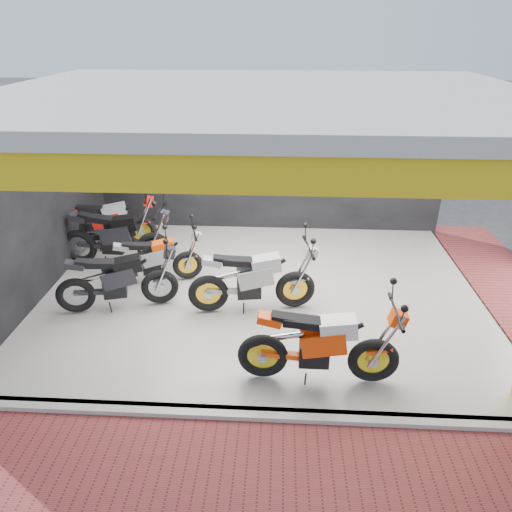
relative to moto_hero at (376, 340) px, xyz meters
The scene contains 14 objects.
ground 1.87m from the moto_hero, 167.38° to the left, with size 80.00×80.00×0.00m, color #2D2D30.
showroom_floor 2.98m from the moto_hero, 124.73° to the left, with size 8.00×6.00×0.10m, color silver.
showroom_ceiling 4.01m from the moto_hero, 124.73° to the left, with size 8.40×6.40×0.20m, color beige.
back_wall 5.78m from the moto_hero, 106.71° to the left, with size 8.20×0.20×3.50m, color black.
left_wall 6.28m from the moto_hero, 157.59° to the left, with size 0.20×6.20×3.50m, color black.
header_beam_front 3.04m from the moto_hero, 158.92° to the right, with size 8.40×0.30×0.40m, color gold.
floor_kerb 1.93m from the moto_hero, 158.32° to the right, with size 8.00×0.20×0.10m, color silver.
paver_front 2.32m from the moto_hero, 138.89° to the right, with size 9.00×1.40×0.03m, color maroon.
moto_hero is the anchor object (origin of this frame).
moto_row_a 2.10m from the moto_hero, 119.26° to the left, with size 2.32×0.86×1.42m, color #9C9EA3, non-canonical shape.
moto_row_b 3.87m from the moto_hero, 151.87° to the left, with size 2.19×0.81×1.34m, color black, non-canonical shape.
moto_row_c 4.12m from the moto_hero, 138.55° to the left, with size 1.95×0.72×1.19m, color #9A9CA1, non-canonical shape.
moto_row_d 5.04m from the moto_hero, 140.08° to the left, with size 2.43×0.90×1.49m, color black, non-canonical shape.
moto_row_e 6.05m from the moto_hero, 136.68° to the left, with size 2.30×0.85×1.41m, color red, non-canonical shape.
Camera 1 is at (0.31, -5.36, 4.59)m, focal length 32.00 mm.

